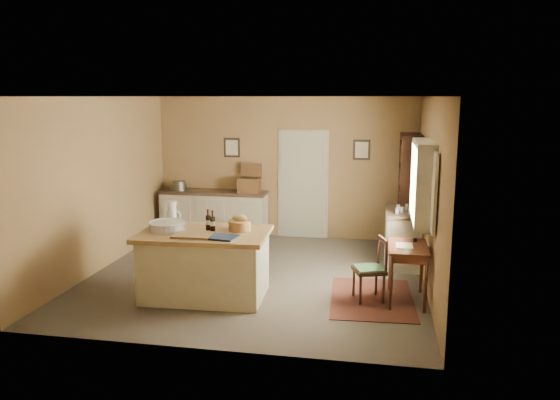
# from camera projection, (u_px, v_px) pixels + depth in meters

# --- Properties ---
(ground) EXTENTS (5.00, 5.00, 0.00)m
(ground) POSITION_uv_depth(u_px,v_px,m) (257.00, 276.00, 8.34)
(ground) COLOR brown
(ground) RESTS_ON ground
(wall_back) EXTENTS (5.00, 0.10, 2.70)m
(wall_back) POSITION_uv_depth(u_px,v_px,m) (285.00, 168.00, 10.50)
(wall_back) COLOR olive
(wall_back) RESTS_ON ground
(wall_front) EXTENTS (5.00, 0.10, 2.70)m
(wall_front) POSITION_uv_depth(u_px,v_px,m) (202.00, 228.00, 5.67)
(wall_front) COLOR olive
(wall_front) RESTS_ON ground
(wall_left) EXTENTS (0.10, 5.00, 2.70)m
(wall_left) POSITION_uv_depth(u_px,v_px,m) (100.00, 184.00, 8.53)
(wall_left) COLOR olive
(wall_left) RESTS_ON ground
(wall_right) EXTENTS (0.10, 5.00, 2.70)m
(wall_right) POSITION_uv_depth(u_px,v_px,m) (430.00, 194.00, 7.64)
(wall_right) COLOR olive
(wall_right) RESTS_ON ground
(ceiling) EXTENTS (5.00, 5.00, 0.00)m
(ceiling) POSITION_uv_depth(u_px,v_px,m) (255.00, 96.00, 7.83)
(ceiling) COLOR silver
(ceiling) RESTS_ON wall_back
(door) EXTENTS (0.97, 0.06, 2.11)m
(door) POSITION_uv_depth(u_px,v_px,m) (303.00, 184.00, 10.46)
(door) COLOR #BABB9D
(door) RESTS_ON ground
(framed_prints) EXTENTS (2.82, 0.02, 0.38)m
(framed_prints) POSITION_uv_depth(u_px,v_px,m) (295.00, 149.00, 10.37)
(framed_prints) COLOR black
(framed_prints) RESTS_ON ground
(window) EXTENTS (0.25, 1.99, 1.12)m
(window) POSITION_uv_depth(u_px,v_px,m) (426.00, 182.00, 7.42)
(window) COLOR beige
(window) RESTS_ON ground
(work_island) EXTENTS (1.76, 1.19, 1.20)m
(work_island) POSITION_uv_depth(u_px,v_px,m) (204.00, 262.00, 7.41)
(work_island) COLOR beige
(work_island) RESTS_ON ground
(sideboard) EXTENTS (2.07, 0.59, 1.18)m
(sideboard) POSITION_uv_depth(u_px,v_px,m) (215.00, 212.00, 10.61)
(sideboard) COLOR beige
(sideboard) RESTS_ON ground
(rug) EXTENTS (1.19, 1.66, 0.01)m
(rug) POSITION_uv_depth(u_px,v_px,m) (372.00, 298.00, 7.40)
(rug) COLOR #482116
(rug) RESTS_ON ground
(writing_desk) EXTENTS (0.51, 0.83, 0.82)m
(writing_desk) POSITION_uv_depth(u_px,v_px,m) (408.00, 253.00, 7.20)
(writing_desk) COLOR #3D1D12
(writing_desk) RESTS_ON ground
(desk_chair) EXTENTS (0.50, 0.50, 0.84)m
(desk_chair) POSITION_uv_depth(u_px,v_px,m) (369.00, 270.00, 7.27)
(desk_chair) COLOR black
(desk_chair) RESTS_ON ground
(right_cabinet) EXTENTS (0.57, 1.02, 0.99)m
(right_cabinet) POSITION_uv_depth(u_px,v_px,m) (403.00, 237.00, 8.83)
(right_cabinet) COLOR beige
(right_cabinet) RESTS_ON ground
(shelving_unit) EXTENTS (0.35, 0.93, 2.07)m
(shelving_unit) POSITION_uv_depth(u_px,v_px,m) (412.00, 194.00, 9.49)
(shelving_unit) COLOR black
(shelving_unit) RESTS_ON ground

